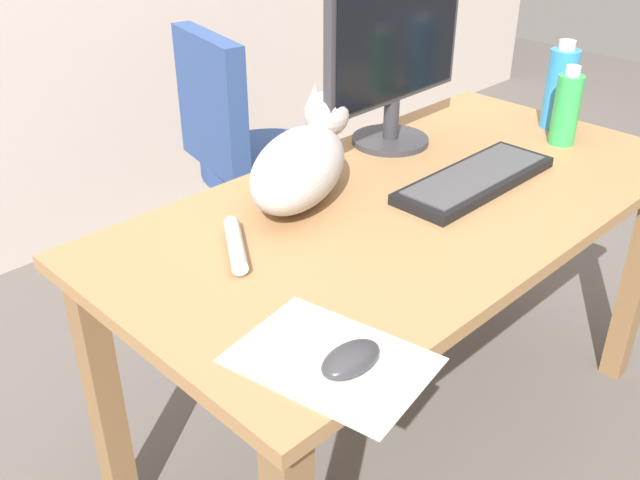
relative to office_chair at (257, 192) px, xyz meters
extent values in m
plane|color=#59544F|center=(-0.17, -0.76, -0.40)|extent=(8.00, 8.00, 0.00)
cube|color=#9E7247|center=(-0.17, -0.76, 0.29)|extent=(1.44, 0.72, 0.03)
cube|color=olive|center=(0.49, -1.05, -0.06)|extent=(0.06, 0.06, 0.68)
cube|color=olive|center=(-0.83, -0.46, -0.06)|extent=(0.06, 0.06, 0.68)
cube|color=olive|center=(0.49, -0.46, -0.06)|extent=(0.06, 0.06, 0.68)
cylinder|color=black|center=(0.05, -0.01, -0.38)|extent=(0.48, 0.48, 0.04)
cylinder|color=black|center=(0.05, -0.01, -0.17)|extent=(0.06, 0.06, 0.47)
cylinder|color=navy|center=(0.05, -0.01, 0.10)|extent=(0.44, 0.44, 0.06)
cube|color=navy|center=(-0.13, 0.03, 0.33)|extent=(0.13, 0.36, 0.40)
cylinder|color=#333338|center=(0.04, -0.51, 0.31)|extent=(0.20, 0.20, 0.01)
cylinder|color=#333338|center=(0.04, -0.51, 0.37)|extent=(0.04, 0.04, 0.10)
cube|color=#333338|center=(0.04, -0.51, 0.57)|extent=(0.48, 0.03, 0.30)
cube|color=black|center=(0.04, -0.52, 0.57)|extent=(0.45, 0.01, 0.27)
cube|color=black|center=(-0.02, -0.81, 0.32)|extent=(0.44, 0.15, 0.02)
cube|color=#444447|center=(-0.02, -0.81, 0.33)|extent=(0.40, 0.12, 0.00)
ellipsoid|color=#B2ADA8|center=(-0.35, -0.58, 0.38)|extent=(0.40, 0.33, 0.15)
sphere|color=#B2ADA8|center=(-0.17, -0.48, 0.43)|extent=(0.11, 0.11, 0.11)
cone|color=#B2ADA8|center=(-0.18, -0.46, 0.48)|extent=(0.04, 0.04, 0.04)
cone|color=#B2ADA8|center=(-0.15, -0.51, 0.48)|extent=(0.04, 0.04, 0.04)
cylinder|color=#B2ADA8|center=(-0.60, -0.67, 0.33)|extent=(0.13, 0.17, 0.03)
ellipsoid|color=#333338|center=(-0.70, -1.06, 0.32)|extent=(0.11, 0.06, 0.04)
cube|color=white|center=(-0.70, -1.02, 0.31)|extent=(0.26, 0.33, 0.00)
cylinder|color=#2D8CD1|center=(0.45, -0.75, 0.41)|extent=(0.08, 0.08, 0.21)
cylinder|color=silver|center=(0.45, -0.75, 0.53)|extent=(0.04, 0.04, 0.02)
cylinder|color=green|center=(0.36, -0.82, 0.40)|extent=(0.07, 0.07, 0.18)
cylinder|color=silver|center=(0.36, -0.82, 0.50)|extent=(0.04, 0.04, 0.02)
camera|label=1|loc=(-1.32, -1.62, 1.01)|focal=40.15mm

